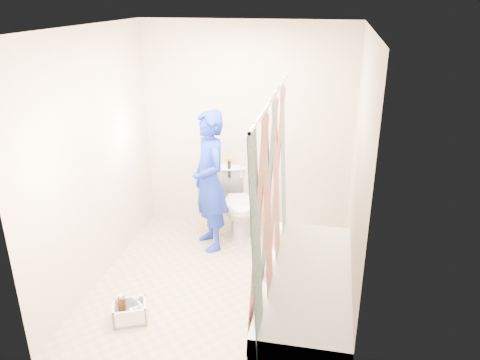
% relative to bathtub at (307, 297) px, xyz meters
% --- Properties ---
extents(floor, '(2.60, 2.60, 0.00)m').
position_rel_bathtub_xyz_m(floor, '(-0.85, 0.43, -0.27)').
color(floor, tan).
rests_on(floor, ground).
extents(ceiling, '(2.40, 2.60, 0.02)m').
position_rel_bathtub_xyz_m(ceiling, '(-0.85, 0.43, 2.13)').
color(ceiling, white).
rests_on(ceiling, wall_back).
extents(wall_back, '(2.40, 0.02, 2.40)m').
position_rel_bathtub_xyz_m(wall_back, '(-0.85, 1.73, 0.93)').
color(wall_back, beige).
rests_on(wall_back, ground).
extents(wall_front, '(2.40, 0.02, 2.40)m').
position_rel_bathtub_xyz_m(wall_front, '(-0.85, -0.88, 0.93)').
color(wall_front, beige).
rests_on(wall_front, ground).
extents(wall_left, '(0.02, 2.60, 2.40)m').
position_rel_bathtub_xyz_m(wall_left, '(-2.05, 0.43, 0.93)').
color(wall_left, beige).
rests_on(wall_left, ground).
extents(wall_right, '(0.02, 2.60, 2.40)m').
position_rel_bathtub_xyz_m(wall_right, '(0.35, 0.43, 0.93)').
color(wall_right, beige).
rests_on(wall_right, ground).
extents(bathtub, '(0.70, 1.75, 0.50)m').
position_rel_bathtub_xyz_m(bathtub, '(0.00, 0.00, 0.00)').
color(bathtub, white).
rests_on(bathtub, ground).
extents(curtain_rod, '(0.02, 1.90, 0.02)m').
position_rel_bathtub_xyz_m(curtain_rod, '(-0.33, 0.00, 1.68)').
color(curtain_rod, silver).
rests_on(curtain_rod, wall_back).
extents(shower_curtain, '(0.06, 1.75, 1.80)m').
position_rel_bathtub_xyz_m(shower_curtain, '(-0.33, 0.00, 0.75)').
color(shower_curtain, white).
rests_on(shower_curtain, curtain_rod).
extents(toilet, '(0.67, 0.85, 0.76)m').
position_rel_bathtub_xyz_m(toilet, '(-0.89, 1.51, 0.11)').
color(toilet, silver).
rests_on(toilet, ground).
extents(tank_lid, '(0.51, 0.36, 0.04)m').
position_rel_bathtub_xyz_m(tank_lid, '(-0.85, 1.39, 0.18)').
color(tank_lid, white).
rests_on(tank_lid, toilet).
extents(tank_internals, '(0.18, 0.10, 0.25)m').
position_rel_bathtub_xyz_m(tank_internals, '(-1.01, 1.68, 0.48)').
color(tank_internals, black).
rests_on(tank_internals, toilet).
extents(plumber, '(0.63, 0.67, 1.55)m').
position_rel_bathtub_xyz_m(plumber, '(-1.14, 1.14, 0.51)').
color(plumber, navy).
rests_on(plumber, ground).
extents(cleaning_caddy, '(0.35, 0.32, 0.22)m').
position_rel_bathtub_xyz_m(cleaning_caddy, '(-1.48, -0.27, -0.19)').
color(cleaning_caddy, silver).
rests_on(cleaning_caddy, ground).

